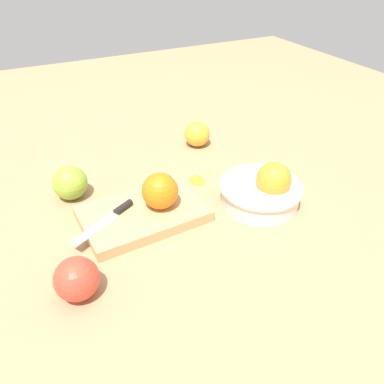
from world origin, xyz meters
name	(u,v)px	position (x,y,z in m)	size (l,w,h in m)	color
ground_plane	(163,200)	(0.00, 0.00, 0.00)	(2.40, 2.40, 0.00)	tan
bowl	(263,190)	(-0.19, 0.11, 0.04)	(0.18, 0.18, 0.10)	white
cutting_board	(143,214)	(0.06, 0.04, 0.01)	(0.25, 0.16, 0.02)	tan
orange_on_board	(160,191)	(0.02, 0.05, 0.06)	(0.08, 0.08, 0.08)	orange
knife	(112,216)	(0.13, 0.04, 0.03)	(0.15, 0.09, 0.01)	silver
apple_front_left	(197,134)	(-0.19, -0.20, 0.04)	(0.07, 0.07, 0.07)	gold
apple_front_right	(70,183)	(0.18, -0.11, 0.04)	(0.08, 0.08, 0.08)	#8EB738
apple_back_right	(77,279)	(0.23, 0.19, 0.04)	(0.07, 0.07, 0.07)	#D6422D
citrus_peel	(197,179)	(-0.11, -0.04, 0.00)	(0.05, 0.04, 0.01)	orange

